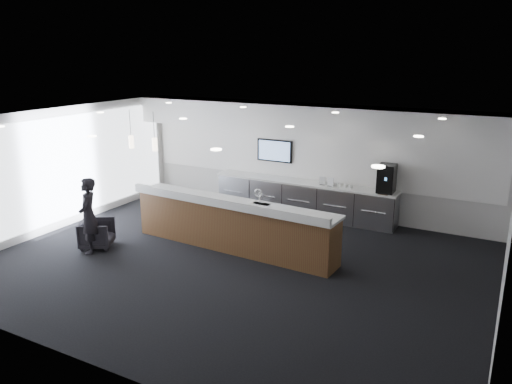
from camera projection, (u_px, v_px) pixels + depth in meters
The scene contains 26 objects.
ground at pixel (235, 263), 10.49m from camera, with size 10.00×10.00×0.00m, color black.
ceiling at pixel (233, 121), 9.68m from camera, with size 10.00×8.00×0.02m, color black.
back_wall at pixel (309, 159), 13.48m from camera, with size 10.00×0.02×3.00m, color silver.
left_wall at pixel (61, 169), 12.35m from camera, with size 0.02×8.00×3.00m, color silver.
right_wall at pixel (509, 237), 7.82m from camera, with size 0.02×8.00×3.00m, color silver.
soffit_bulkhead at pixel (304, 118), 12.78m from camera, with size 10.00×0.90×0.70m, color white.
alcove_panel at pixel (309, 155), 13.43m from camera, with size 9.80×0.06×1.40m, color white.
window_blinds_wall at pixel (62, 169), 12.33m from camera, with size 0.04×7.36×2.55m, color silver.
back_credenza at pixel (303, 198), 13.45m from camera, with size 5.06×0.66×0.95m.
wall_tv at pixel (275, 151), 13.81m from camera, with size 1.05×0.08×0.62m.
pendant_left at pixel (163, 142), 11.65m from camera, with size 0.12×0.12×0.30m, color #FEE8C6.
pendant_right at pixel (140, 140), 11.97m from camera, with size 0.12×0.12×0.30m, color #FEE8C6.
ceiling_can_lights at pixel (233, 122), 9.68m from camera, with size 7.00×5.00×0.02m, color silver, non-canonical shape.
service_counter at pixel (233, 224), 11.14m from camera, with size 5.04×1.10×1.49m.
coffee_machine at pixel (387, 178), 12.21m from camera, with size 0.41×0.54×0.70m.
info_sign_left at pixel (322, 181), 12.96m from camera, with size 0.16×0.02×0.22m, color silver.
info_sign_right at pixel (331, 182), 12.82m from camera, with size 0.17×0.02×0.23m, color silver.
armchair at pixel (97, 234), 11.29m from camera, with size 0.68×0.70×0.64m, color black.
lounge_guest at pixel (89, 216), 10.88m from camera, with size 0.62×0.41×1.69m, color black.
cup_0 at pixel (351, 186), 12.64m from camera, with size 0.10×0.10×0.10m, color white.
cup_1 at pixel (346, 186), 12.71m from camera, with size 0.10×0.10×0.10m, color white.
cup_2 at pixel (341, 185), 12.77m from camera, with size 0.10×0.10×0.10m, color white.
cup_3 at pixel (336, 184), 12.83m from camera, with size 0.10×0.10×0.10m, color white.
cup_4 at pixel (330, 184), 12.90m from camera, with size 0.10×0.10×0.10m, color white.
cup_5 at pixel (325, 183), 12.96m from camera, with size 0.10×0.10×0.10m, color white.
cup_6 at pixel (320, 183), 13.02m from camera, with size 0.10×0.10×0.10m, color white.
Camera 1 is at (4.96, -8.34, 4.30)m, focal length 35.00 mm.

